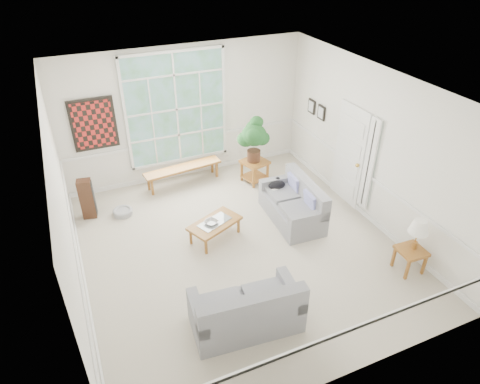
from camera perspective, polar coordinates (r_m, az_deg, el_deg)
name	(u,v)px	position (r m, az deg, el deg)	size (l,w,h in m)	color
floor	(239,246)	(7.98, -0.09, -7.28)	(5.50, 6.00, 0.01)	#B0A794
ceiling	(239,89)	(6.49, -0.11, 13.62)	(5.50, 6.00, 0.02)	white
wall_back	(185,114)	(9.67, -7.31, 10.32)	(5.50, 0.02, 3.00)	white
wall_front	(346,300)	(5.08, 13.91, -13.80)	(5.50, 0.02, 3.00)	white
wall_left	(65,215)	(6.69, -22.28, -2.80)	(0.02, 6.00, 3.00)	white
wall_right	(373,147)	(8.46, 17.34, 5.75)	(0.02, 6.00, 3.00)	white
window_back	(177,109)	(9.53, -8.46, 10.87)	(2.30, 0.08, 2.40)	white
entry_door	(349,155)	(9.04, 14.35, 4.78)	(0.08, 0.90, 2.10)	white
door_sidelight	(369,164)	(8.57, 16.88, 3.54)	(0.08, 0.26, 1.90)	white
wall_art	(94,124)	(9.28, -18.92, 8.52)	(0.90, 0.06, 1.10)	maroon
wall_frame_near	(321,113)	(9.68, 10.74, 10.36)	(0.04, 0.26, 0.32)	black
wall_frame_far	(311,106)	(9.99, 9.49, 11.18)	(0.04, 0.26, 0.32)	black
loveseat_right	(292,202)	(8.49, 6.98, -1.27)	(0.80, 1.54, 0.83)	gray
loveseat_front	(246,304)	(6.36, 0.79, -14.70)	(1.57, 0.81, 0.85)	gray
coffee_table	(215,230)	(8.08, -3.36, -5.08)	(0.98, 0.54, 0.37)	brown
pewter_bowl	(211,222)	(7.91, -3.86, -4.03)	(0.29, 0.29, 0.07)	#9F9FA4
window_bench	(183,175)	(9.81, -7.56, 2.24)	(1.78, 0.35, 0.42)	brown
end_table	(255,171)	(9.79, 1.96, 2.81)	(0.52, 0.52, 0.52)	brown
houseplant	(254,140)	(9.44, 1.88, 6.95)	(0.60, 0.60, 1.03)	#1C5021
side_table	(409,260)	(7.90, 21.61, -8.39)	(0.44, 0.44, 0.45)	brown
table_lamp	(417,234)	(7.65, 22.56, -5.25)	(0.33, 0.33, 0.56)	silver
pet_bed	(123,212)	(9.08, -15.37, -2.56)	(0.41, 0.41, 0.12)	gray
floor_speaker	(87,199)	(9.02, -19.73, -0.86)	(0.26, 0.21, 0.85)	#3A2114
cat	(277,185)	(8.81, 4.93, 0.96)	(0.36, 0.26, 0.17)	black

